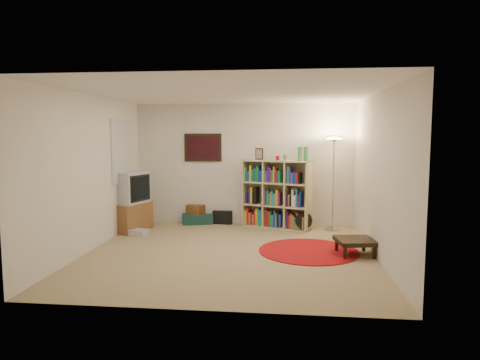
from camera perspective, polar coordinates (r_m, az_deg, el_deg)
The scene contains 12 objects.
room at distance 6.69m, azimuth -1.81°, elevation 0.89°, with size 4.54×4.54×2.54m.
bookshelf at distance 8.59m, azimuth 4.78°, elevation -2.04°, with size 1.41×0.84×1.63m.
floor_lamp at distance 8.45m, azimuth 12.41°, elevation 3.68°, with size 0.44×0.44×1.85m.
floor_fan at distance 8.39m, azimuth 8.47°, elevation -5.51°, with size 0.33×0.18×0.38m.
tv_stand at distance 8.58m, azimuth -14.54°, elevation -2.91°, with size 0.78×0.93×1.15m.
dvd_box at distance 8.26m, azimuth -13.31°, elevation -6.79°, with size 0.34×0.30×0.10m.
suitcase at distance 9.11m, azimuth -5.71°, elevation -5.13°, with size 0.72×0.56×0.20m.
wicker_basket at distance 9.06m, azimuth -5.94°, elevation -3.92°, with size 0.40×0.35×0.19m.
duffel_bag at distance 9.10m, azimuth -2.20°, elevation -4.89°, with size 0.43×0.38×0.28m.
paper_towel at distance 8.89m, azimuth 2.56°, elevation -5.19°, with size 0.15×0.15×0.26m.
red_rug at distance 7.03m, azimuth 9.12°, elevation -9.32°, with size 1.60×1.60×0.01m.
side_table at distance 6.93m, azimuth 15.09°, elevation -7.91°, with size 0.64×0.64×0.26m.
Camera 1 is at (0.86, -6.55, 1.86)m, focal length 32.00 mm.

